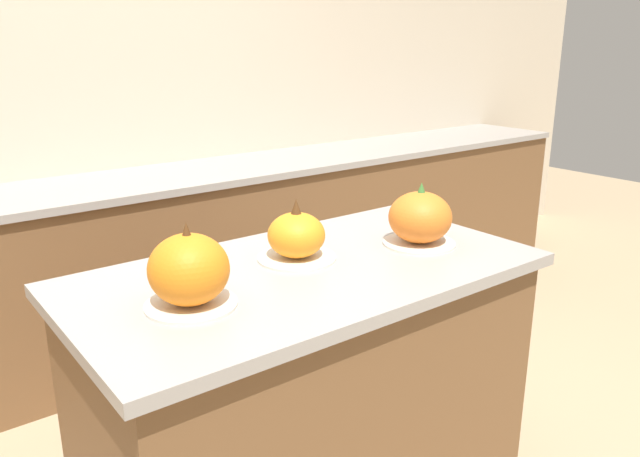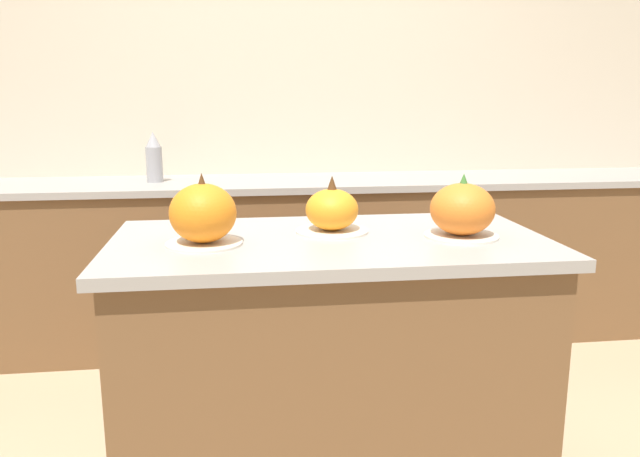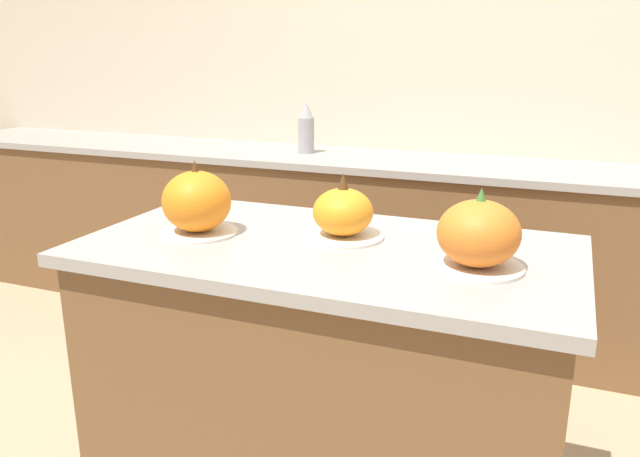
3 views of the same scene
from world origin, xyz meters
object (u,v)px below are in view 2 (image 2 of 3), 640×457
Objects in this scene: pumpkin_cake_right at (462,211)px; bottle_tall at (154,158)px; pumpkin_cake_left at (203,215)px; pumpkin_cake_center at (332,212)px.

pumpkin_cake_right is 1.90m from bottle_tall.
pumpkin_cake_left is 0.97× the size of pumpkin_cake_center.
pumpkin_cake_right is (0.38, -0.12, 0.02)m from pumpkin_cake_center.
bottle_tall is at bearing 101.92° from pumpkin_cake_left.
pumpkin_cake_right is (0.77, -0.00, -0.01)m from pumpkin_cake_left.
pumpkin_cake_center is 1.02× the size of pumpkin_cake_right.
pumpkin_cake_left is at bearing -78.08° from bottle_tall.
pumpkin_cake_left is at bearing 179.76° from pumpkin_cake_right.
pumpkin_cake_left is 0.85× the size of bottle_tall.
pumpkin_cake_center is 0.88× the size of bottle_tall.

